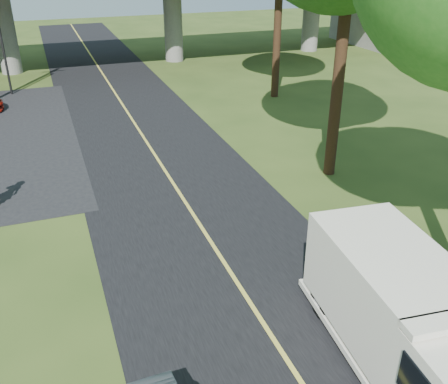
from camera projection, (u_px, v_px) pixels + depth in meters
ground at (296, 375)px, 10.79m from camera, size 120.00×120.00×0.00m
road at (175, 186)px, 19.17m from camera, size 7.00×90.00×0.02m
lane_line at (175, 185)px, 19.16m from camera, size 0.12×90.00×0.01m
overpass at (91, 2)px, 35.57m from camera, size 54.00×10.00×7.30m
traffic_signal at (2, 41)px, 29.29m from camera, size 0.18×0.22×5.20m
step_van at (405, 316)px, 10.46m from camera, size 2.82×6.21×2.53m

